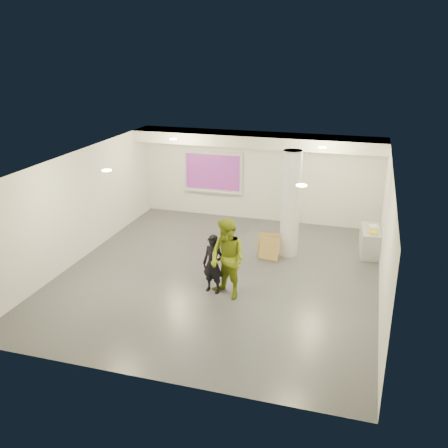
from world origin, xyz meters
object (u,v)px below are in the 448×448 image
(column, at_px, (291,204))
(credenza, at_px, (370,241))
(projection_screen, at_px, (213,172))
(woman, at_px, (213,264))
(man, at_px, (227,259))

(column, relative_size, credenza, 2.37)
(column, xyz_separation_m, projection_screen, (-3.10, 2.65, 0.03))
(projection_screen, xyz_separation_m, woman, (1.73, -5.42, -0.80))
(credenza, height_order, man, man)
(column, bearing_deg, woman, -116.26)
(column, distance_m, woman, 3.18)
(projection_screen, relative_size, woman, 1.44)
(woman, bearing_deg, credenza, 55.05)
(woman, distance_m, man, 0.48)
(projection_screen, distance_m, woman, 5.75)
(man, bearing_deg, projection_screen, 139.87)
(projection_screen, bearing_deg, column, -40.56)
(column, relative_size, projection_screen, 1.43)
(column, xyz_separation_m, credenza, (2.22, 0.73, -1.13))
(column, distance_m, credenza, 2.60)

